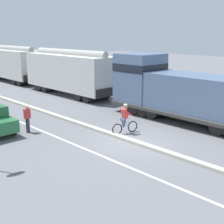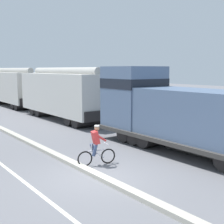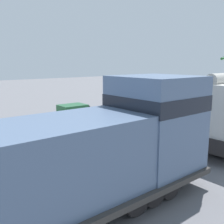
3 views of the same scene
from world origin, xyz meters
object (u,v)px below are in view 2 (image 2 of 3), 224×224
(locomotive, at_px, (181,115))
(hopper_car_lead, at_px, (64,94))
(cyclist, at_px, (96,146))
(hopper_car_middle, at_px, (14,87))

(locomotive, relative_size, hopper_car_lead, 1.10)
(hopper_car_lead, relative_size, cyclist, 6.18)
(hopper_car_lead, bearing_deg, cyclist, -111.74)
(hopper_car_lead, relative_size, hopper_car_middle, 1.00)
(hopper_car_lead, xyz_separation_m, hopper_car_middle, (0.00, 11.60, 0.00))
(locomotive, distance_m, hopper_car_lead, 12.16)
(hopper_car_middle, bearing_deg, hopper_car_lead, -90.00)
(locomotive, xyz_separation_m, cyclist, (-4.61, 0.60, -0.98))
(hopper_car_middle, bearing_deg, locomotive, -90.00)
(locomotive, bearing_deg, hopper_car_middle, 90.00)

